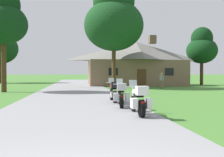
{
  "coord_description": "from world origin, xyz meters",
  "views": [
    {
      "loc": [
        0.1,
        -3.05,
        1.65
      ],
      "look_at": [
        2.62,
        14.9,
        1.25
      ],
      "focal_mm": 40.71,
      "sensor_mm": 36.0,
      "label": 1
    }
  ],
  "objects_px": {
    "tree_left_far": "(0,44)",
    "motorcycle_red_farthest_in_row": "(113,92)",
    "tree_by_lodge_front": "(114,19)",
    "tree_right_of_lodge": "(202,47)",
    "bystander_gray_shirt_near_lodge": "(162,80)",
    "tree_left_near": "(3,19)",
    "motorcycle_white_nearest_to_camera": "(139,101)",
    "motorcycle_silver_second_in_row": "(121,95)"
  },
  "relations": [
    {
      "from": "tree_left_far",
      "to": "motorcycle_silver_second_in_row",
      "type": "bearing_deg",
      "value": -65.76
    },
    {
      "from": "bystander_gray_shirt_near_lodge",
      "to": "tree_by_lodge_front",
      "type": "bearing_deg",
      "value": 31.07
    },
    {
      "from": "motorcycle_red_farthest_in_row",
      "to": "tree_left_far",
      "type": "distance_m",
      "value": 34.1
    },
    {
      "from": "bystander_gray_shirt_near_lodge",
      "to": "motorcycle_white_nearest_to_camera",
      "type": "bearing_deg",
      "value": 118.97
    },
    {
      "from": "tree_left_near",
      "to": "tree_right_of_lodge",
      "type": "xyz_separation_m",
      "value": [
        23.08,
        9.62,
        -1.13
      ]
    },
    {
      "from": "motorcycle_red_farthest_in_row",
      "to": "tree_left_far",
      "type": "height_order",
      "value": "tree_left_far"
    },
    {
      "from": "motorcycle_red_farthest_in_row",
      "to": "bystander_gray_shirt_near_lodge",
      "type": "xyz_separation_m",
      "value": [
        6.98,
        12.18,
        0.33
      ]
    },
    {
      "from": "motorcycle_white_nearest_to_camera",
      "to": "bystander_gray_shirt_near_lodge",
      "type": "height_order",
      "value": "bystander_gray_shirt_near_lodge"
    },
    {
      "from": "motorcycle_red_farthest_in_row",
      "to": "tree_by_lodge_front",
      "type": "bearing_deg",
      "value": 82.05
    },
    {
      "from": "bystander_gray_shirt_near_lodge",
      "to": "tree_left_near",
      "type": "height_order",
      "value": "tree_left_near"
    },
    {
      "from": "bystander_gray_shirt_near_lodge",
      "to": "tree_left_near",
      "type": "distance_m",
      "value": 16.4
    },
    {
      "from": "motorcycle_silver_second_in_row",
      "to": "bystander_gray_shirt_near_lodge",
      "type": "relative_size",
      "value": 1.24
    },
    {
      "from": "motorcycle_white_nearest_to_camera",
      "to": "tree_right_of_lodge",
      "type": "relative_size",
      "value": 0.26
    },
    {
      "from": "motorcycle_white_nearest_to_camera",
      "to": "tree_by_lodge_front",
      "type": "distance_m",
      "value": 19.89
    },
    {
      "from": "tree_right_of_lodge",
      "to": "tree_left_far",
      "type": "bearing_deg",
      "value": 158.44
    },
    {
      "from": "motorcycle_white_nearest_to_camera",
      "to": "bystander_gray_shirt_near_lodge",
      "type": "distance_m",
      "value": 18.05
    },
    {
      "from": "tree_right_of_lodge",
      "to": "tree_left_near",
      "type": "bearing_deg",
      "value": -157.37
    },
    {
      "from": "tree_by_lodge_front",
      "to": "motorcycle_silver_second_in_row",
      "type": "bearing_deg",
      "value": -97.23
    },
    {
      "from": "tree_by_lodge_front",
      "to": "tree_left_far",
      "type": "distance_m",
      "value": 23.38
    },
    {
      "from": "motorcycle_white_nearest_to_camera",
      "to": "motorcycle_red_farthest_in_row",
      "type": "distance_m",
      "value": 4.59
    },
    {
      "from": "tree_by_lodge_front",
      "to": "tree_left_near",
      "type": "distance_m",
      "value": 11.48
    },
    {
      "from": "tree_right_of_lodge",
      "to": "bystander_gray_shirt_near_lodge",
      "type": "bearing_deg",
      "value": -140.67
    },
    {
      "from": "tree_left_far",
      "to": "tree_right_of_lodge",
      "type": "distance_m",
      "value": 31.69
    },
    {
      "from": "motorcycle_silver_second_in_row",
      "to": "tree_by_lodge_front",
      "type": "xyz_separation_m",
      "value": [
        2.04,
        16.1,
        7.04
      ]
    },
    {
      "from": "tree_by_lodge_front",
      "to": "tree_left_far",
      "type": "xyz_separation_m",
      "value": [
        -16.65,
        16.36,
        -1.29
      ]
    },
    {
      "from": "tree_by_lodge_front",
      "to": "tree_right_of_lodge",
      "type": "bearing_deg",
      "value": 20.25
    },
    {
      "from": "tree_left_near",
      "to": "tree_by_lodge_front",
      "type": "bearing_deg",
      "value": 25.49
    },
    {
      "from": "motorcycle_silver_second_in_row",
      "to": "tree_by_lodge_front",
      "type": "bearing_deg",
      "value": 89.18
    },
    {
      "from": "tree_left_far",
      "to": "motorcycle_red_farthest_in_row",
      "type": "bearing_deg",
      "value": -64.31
    },
    {
      "from": "motorcycle_silver_second_in_row",
      "to": "tree_right_of_lodge",
      "type": "relative_size",
      "value": 0.26
    },
    {
      "from": "bystander_gray_shirt_near_lodge",
      "to": "tree_left_far",
      "type": "bearing_deg",
      "value": 10.71
    },
    {
      "from": "bystander_gray_shirt_near_lodge",
      "to": "tree_right_of_lodge",
      "type": "relative_size",
      "value": 0.21
    },
    {
      "from": "motorcycle_silver_second_in_row",
      "to": "bystander_gray_shirt_near_lodge",
      "type": "xyz_separation_m",
      "value": [
        6.94,
        14.35,
        0.34
      ]
    },
    {
      "from": "bystander_gray_shirt_near_lodge",
      "to": "tree_left_far",
      "type": "xyz_separation_m",
      "value": [
        -21.55,
        18.11,
        5.41
      ]
    },
    {
      "from": "tree_right_of_lodge",
      "to": "motorcycle_red_farthest_in_row",
      "type": "bearing_deg",
      "value": -128.58
    },
    {
      "from": "tree_left_near",
      "to": "tree_left_far",
      "type": "height_order",
      "value": "tree_left_far"
    },
    {
      "from": "tree_left_near",
      "to": "tree_right_of_lodge",
      "type": "distance_m",
      "value": 25.03
    },
    {
      "from": "motorcycle_silver_second_in_row",
      "to": "tree_right_of_lodge",
      "type": "distance_m",
      "value": 25.97
    },
    {
      "from": "motorcycle_white_nearest_to_camera",
      "to": "tree_by_lodge_front",
      "type": "bearing_deg",
      "value": 85.49
    },
    {
      "from": "motorcycle_white_nearest_to_camera",
      "to": "motorcycle_silver_second_in_row",
      "type": "distance_m",
      "value": 2.43
    },
    {
      "from": "motorcycle_white_nearest_to_camera",
      "to": "bystander_gray_shirt_near_lodge",
      "type": "xyz_separation_m",
      "value": [
        6.7,
        16.76,
        0.34
      ]
    },
    {
      "from": "motorcycle_white_nearest_to_camera",
      "to": "tree_left_near",
      "type": "xyz_separation_m",
      "value": [
        -8.49,
        13.61,
        5.67
      ]
    }
  ]
}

